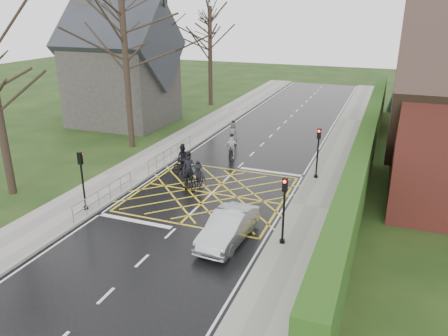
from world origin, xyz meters
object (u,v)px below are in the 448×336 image
Objects in this scene: cyclist_mid at (198,178)px; cyclist_lead at (233,135)px; cyclist_front at (231,149)px; car at (228,227)px; cyclist_rear at (189,174)px; cyclist_back at (183,161)px.

cyclist_mid is 0.88× the size of cyclist_lead.
car is at bearing -81.23° from cyclist_front.
car is (4.49, -5.33, 0.01)m from cyclist_rear.
cyclist_back reaches higher than cyclist_mid.
cyclist_mid is at bearing -90.29° from cyclist_lead.
cyclist_mid reaches higher than car.
cyclist_rear is at bearing -107.66° from cyclist_front.
cyclist_lead is at bearing 77.37° from cyclist_rear.
cyclist_lead reaches higher than car.
cyclist_lead is (0.82, 7.01, -0.09)m from cyclist_back.
cyclist_rear is 0.70m from cyclist_mid.
cyclist_lead is 0.46× the size of car.
cyclist_mid is at bearing -32.54° from cyclist_back.
cyclist_back is 1.01× the size of cyclist_lead.
cyclist_lead is 15.06m from car.
cyclist_rear is at bearing -41.75° from cyclist_back.
cyclist_mid is (1.98, -2.06, -0.11)m from cyclist_back.
cyclist_back is 4.09m from cyclist_front.
cyclist_back is 2.86m from cyclist_mid.
cyclist_front is 11.46m from car.
cyclist_mid is (0.68, -0.17, -0.08)m from cyclist_rear.
cyclist_front is at bearing 113.04° from car.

